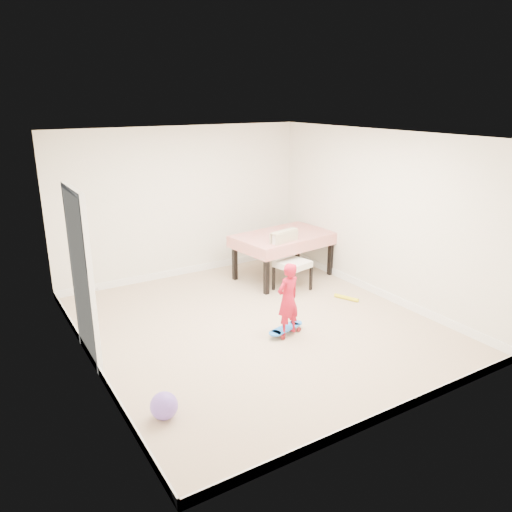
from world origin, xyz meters
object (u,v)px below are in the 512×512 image
child (288,302)px  balloon (164,406)px  dining_chair (293,262)px  skateboard (286,330)px  dining_table (283,256)px

child → balloon: size_ratio=3.54×
dining_chair → skateboard: 1.66m
dining_table → skateboard: size_ratio=2.80×
dining_table → dining_chair: (-0.22, -0.59, 0.10)m
balloon → child: bearing=22.0°
balloon → dining_chair: bearing=34.9°
dining_table → dining_chair: size_ratio=1.71×
child → balloon: (-2.07, -0.84, -0.36)m
dining_table → dining_chair: 0.64m
skateboard → dining_table: bearing=42.2°
skateboard → child: (-0.02, -0.06, 0.45)m
dining_table → skateboard: 2.24m
dining_table → balloon: dining_table is taller
skateboard → balloon: 2.28m
dining_table → skateboard: dining_table is taller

